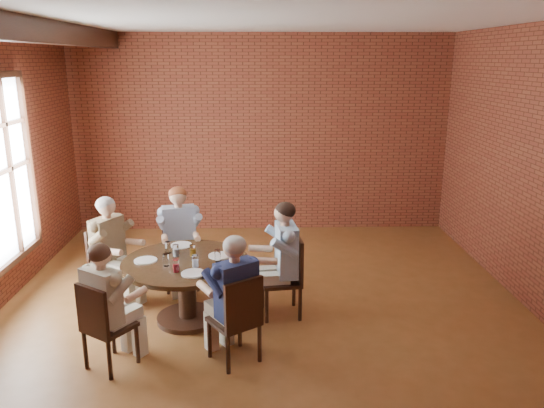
{
  "coord_description": "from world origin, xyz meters",
  "views": [
    {
      "loc": [
        -0.07,
        -5.68,
        2.98
      ],
      "look_at": [
        0.12,
        1.0,
        1.14
      ],
      "focal_mm": 35.0,
      "sensor_mm": 36.0,
      "label": 1
    }
  ],
  "objects_px": {
    "diner_b": "(180,239)",
    "smartphone": "(205,276)",
    "chair_a": "(289,273)",
    "diner_e": "(233,299)",
    "chair_c": "(108,262)",
    "chair_d": "(102,324)",
    "diner_a": "(281,260)",
    "diner_c": "(112,250)",
    "diner_d": "(108,306)",
    "chair_b": "(180,248)",
    "chair_e": "(238,317)",
    "dining_table": "(186,279)"
  },
  "relations": [
    {
      "from": "chair_b",
      "to": "chair_e",
      "type": "relative_size",
      "value": 1.02
    },
    {
      "from": "diner_b",
      "to": "chair_d",
      "type": "height_order",
      "value": "diner_b"
    },
    {
      "from": "chair_d",
      "to": "smartphone",
      "type": "distance_m",
      "value": 1.12
    },
    {
      "from": "diner_b",
      "to": "chair_a",
      "type": "bearing_deg",
      "value": -42.16
    },
    {
      "from": "chair_b",
      "to": "chair_e",
      "type": "distance_m",
      "value": 2.14
    },
    {
      "from": "diner_c",
      "to": "diner_e",
      "type": "xyz_separation_m",
      "value": [
        1.57,
        -1.41,
        -0.01
      ]
    },
    {
      "from": "chair_b",
      "to": "diner_d",
      "type": "height_order",
      "value": "diner_d"
    },
    {
      "from": "diner_b",
      "to": "smartphone",
      "type": "distance_m",
      "value": 1.5
    },
    {
      "from": "diner_c",
      "to": "diner_b",
      "type": "bearing_deg",
      "value": -33.6
    },
    {
      "from": "chair_c",
      "to": "dining_table",
      "type": "bearing_deg",
      "value": -90.0
    },
    {
      "from": "diner_b",
      "to": "chair_e",
      "type": "height_order",
      "value": "diner_b"
    },
    {
      "from": "dining_table",
      "to": "diner_a",
      "type": "xyz_separation_m",
      "value": [
        1.1,
        0.13,
        0.17
      ]
    },
    {
      "from": "diner_b",
      "to": "chair_d",
      "type": "relative_size",
      "value": 1.49
    },
    {
      "from": "chair_e",
      "to": "chair_a",
      "type": "bearing_deg",
      "value": -151.96
    },
    {
      "from": "chair_a",
      "to": "chair_d",
      "type": "height_order",
      "value": "chair_a"
    },
    {
      "from": "chair_e",
      "to": "diner_a",
      "type": "bearing_deg",
      "value": -148.13
    },
    {
      "from": "chair_d",
      "to": "diner_a",
      "type": "bearing_deg",
      "value": -113.29
    },
    {
      "from": "diner_c",
      "to": "diner_d",
      "type": "height_order",
      "value": "diner_c"
    },
    {
      "from": "chair_c",
      "to": "chair_d",
      "type": "relative_size",
      "value": 1.03
    },
    {
      "from": "diner_b",
      "to": "chair_c",
      "type": "distance_m",
      "value": 0.95
    },
    {
      "from": "diner_d",
      "to": "diner_e",
      "type": "distance_m",
      "value": 1.22
    },
    {
      "from": "dining_table",
      "to": "chair_a",
      "type": "distance_m",
      "value": 1.2
    },
    {
      "from": "diner_b",
      "to": "diner_d",
      "type": "bearing_deg",
      "value": -114.84
    },
    {
      "from": "chair_c",
      "to": "diner_c",
      "type": "bearing_deg",
      "value": -90.0
    },
    {
      "from": "chair_d",
      "to": "diner_e",
      "type": "distance_m",
      "value": 1.28
    },
    {
      "from": "chair_b",
      "to": "chair_c",
      "type": "height_order",
      "value": "chair_b"
    },
    {
      "from": "diner_a",
      "to": "diner_c",
      "type": "height_order",
      "value": "diner_a"
    },
    {
      "from": "dining_table",
      "to": "diner_b",
      "type": "distance_m",
      "value": 0.99
    },
    {
      "from": "diner_a",
      "to": "diner_c",
      "type": "xyz_separation_m",
      "value": [
        -2.08,
        0.42,
        -0.02
      ]
    },
    {
      "from": "chair_c",
      "to": "diner_d",
      "type": "height_order",
      "value": "diner_d"
    },
    {
      "from": "diner_e",
      "to": "diner_a",
      "type": "bearing_deg",
      "value": -151.92
    },
    {
      "from": "chair_e",
      "to": "dining_table",
      "type": "bearing_deg",
      "value": -90.0
    },
    {
      "from": "diner_e",
      "to": "smartphone",
      "type": "distance_m",
      "value": 0.5
    },
    {
      "from": "diner_a",
      "to": "chair_d",
      "type": "height_order",
      "value": "diner_a"
    },
    {
      "from": "chair_b",
      "to": "chair_e",
      "type": "height_order",
      "value": "chair_b"
    },
    {
      "from": "chair_a",
      "to": "chair_e",
      "type": "bearing_deg",
      "value": -34.47
    },
    {
      "from": "diner_c",
      "to": "smartphone",
      "type": "distance_m",
      "value": 1.62
    },
    {
      "from": "chair_b",
      "to": "smartphone",
      "type": "height_order",
      "value": "chair_b"
    },
    {
      "from": "chair_c",
      "to": "smartphone",
      "type": "distance_m",
      "value": 1.72
    },
    {
      "from": "diner_c",
      "to": "diner_e",
      "type": "distance_m",
      "value": 2.11
    },
    {
      "from": "diner_e",
      "to": "diner_c",
      "type": "bearing_deg",
      "value": -76.14
    },
    {
      "from": "chair_a",
      "to": "chair_d",
      "type": "distance_m",
      "value": 2.2
    },
    {
      "from": "chair_d",
      "to": "diner_d",
      "type": "height_order",
      "value": "diner_d"
    },
    {
      "from": "dining_table",
      "to": "diner_a",
      "type": "height_order",
      "value": "diner_a"
    },
    {
      "from": "diner_a",
      "to": "chair_d",
      "type": "relative_size",
      "value": 1.51
    },
    {
      "from": "diner_a",
      "to": "smartphone",
      "type": "bearing_deg",
      "value": -60.74
    },
    {
      "from": "diner_d",
      "to": "chair_e",
      "type": "height_order",
      "value": "diner_d"
    },
    {
      "from": "diner_c",
      "to": "chair_d",
      "type": "distance_m",
      "value": 1.6
    },
    {
      "from": "chair_a",
      "to": "diner_d",
      "type": "relative_size",
      "value": 0.74
    },
    {
      "from": "chair_a",
      "to": "diner_e",
      "type": "height_order",
      "value": "diner_e"
    }
  ]
}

